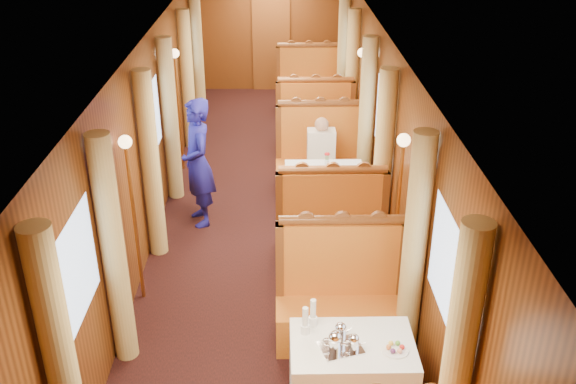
{
  "coord_description": "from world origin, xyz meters",
  "views": [
    {
      "loc": [
        0.13,
        -7.74,
        4.3
      ],
      "look_at": [
        0.24,
        -1.24,
        1.05
      ],
      "focal_mm": 40.0,
      "sensor_mm": 36.0,
      "label": 1
    }
  ],
  "objects_px": {
    "teapot_left": "(335,344)",
    "steward": "(198,163)",
    "table_far": "(311,110)",
    "teapot_back": "(340,334)",
    "banquette_far_fwd": "(314,127)",
    "rose_vase_mid": "(327,158)",
    "banquette_mid_fwd": "(330,230)",
    "table_near": "(351,378)",
    "tea_tray": "(341,348)",
    "banquette_far_aft": "(309,90)",
    "fruit_plate": "(395,349)",
    "banquette_near_aft": "(341,303)",
    "rose_vase_far": "(312,81)",
    "teapot_right": "(354,345)",
    "passenger": "(321,149)",
    "table_mid": "(324,195)",
    "banquette_mid_aft": "(320,162)"
  },
  "relations": [
    {
      "from": "banquette_near_aft",
      "to": "fruit_plate",
      "type": "xyz_separation_m",
      "value": [
        0.34,
        -1.11,
        0.35
      ]
    },
    {
      "from": "teapot_right",
      "to": "steward",
      "type": "distance_m",
      "value": 3.95
    },
    {
      "from": "banquette_near_aft",
      "to": "steward",
      "type": "distance_m",
      "value": 3.02
    },
    {
      "from": "teapot_right",
      "to": "rose_vase_mid",
      "type": "distance_m",
      "value": 3.6
    },
    {
      "from": "table_far",
      "to": "teapot_back",
      "type": "height_order",
      "value": "teapot_back"
    },
    {
      "from": "teapot_left",
      "to": "steward",
      "type": "distance_m",
      "value": 3.89
    },
    {
      "from": "banquette_near_aft",
      "to": "teapot_back",
      "type": "distance_m",
      "value": 1.05
    },
    {
      "from": "banquette_mid_aft",
      "to": "banquette_far_aft",
      "type": "bearing_deg",
      "value": 90.0
    },
    {
      "from": "banquette_mid_fwd",
      "to": "fruit_plate",
      "type": "bearing_deg",
      "value": -82.5
    },
    {
      "from": "teapot_back",
      "to": "steward",
      "type": "relative_size",
      "value": 0.09
    },
    {
      "from": "banquette_near_aft",
      "to": "passenger",
      "type": "bearing_deg",
      "value": 90.0
    },
    {
      "from": "banquette_far_fwd",
      "to": "teapot_left",
      "type": "distance_m",
      "value": 6.1
    },
    {
      "from": "steward",
      "to": "table_far",
      "type": "bearing_deg",
      "value": 134.64
    },
    {
      "from": "table_far",
      "to": "rose_vase_far",
      "type": "relative_size",
      "value": 2.92
    },
    {
      "from": "teapot_back",
      "to": "table_far",
      "type": "bearing_deg",
      "value": 73.52
    },
    {
      "from": "banquette_mid_fwd",
      "to": "fruit_plate",
      "type": "distance_m",
      "value": 2.62
    },
    {
      "from": "steward",
      "to": "teapot_left",
      "type": "bearing_deg",
      "value": 3.0
    },
    {
      "from": "banquette_mid_fwd",
      "to": "teapot_right",
      "type": "relative_size",
      "value": 8.61
    },
    {
      "from": "banquette_far_fwd",
      "to": "teapot_back",
      "type": "bearing_deg",
      "value": -91.0
    },
    {
      "from": "banquette_near_aft",
      "to": "teapot_left",
      "type": "height_order",
      "value": "banquette_near_aft"
    },
    {
      "from": "table_near",
      "to": "tea_tray",
      "type": "relative_size",
      "value": 3.09
    },
    {
      "from": "banquette_mid_fwd",
      "to": "fruit_plate",
      "type": "relative_size",
      "value": 5.96
    },
    {
      "from": "teapot_back",
      "to": "banquette_mid_fwd",
      "type": "bearing_deg",
      "value": 71.94
    },
    {
      "from": "table_far",
      "to": "teapot_back",
      "type": "bearing_deg",
      "value": -90.85
    },
    {
      "from": "banquette_mid_fwd",
      "to": "rose_vase_mid",
      "type": "distance_m",
      "value": 1.14
    },
    {
      "from": "banquette_near_aft",
      "to": "banquette_mid_aft",
      "type": "distance_m",
      "value": 3.5
    },
    {
      "from": "passenger",
      "to": "banquette_far_aft",
      "type": "bearing_deg",
      "value": 90.0
    },
    {
      "from": "banquette_far_aft",
      "to": "steward",
      "type": "height_order",
      "value": "steward"
    },
    {
      "from": "fruit_plate",
      "to": "passenger",
      "type": "bearing_deg",
      "value": 94.49
    },
    {
      "from": "table_near",
      "to": "fruit_plate",
      "type": "relative_size",
      "value": 4.67
    },
    {
      "from": "banquette_mid_fwd",
      "to": "steward",
      "type": "distance_m",
      "value": 2.0
    },
    {
      "from": "teapot_left",
      "to": "rose_vase_mid",
      "type": "bearing_deg",
      "value": 98.7
    },
    {
      "from": "table_mid",
      "to": "table_far",
      "type": "relative_size",
      "value": 1.0
    },
    {
      "from": "teapot_back",
      "to": "rose_vase_mid",
      "type": "relative_size",
      "value": 0.45
    },
    {
      "from": "banquette_near_aft",
      "to": "banquette_far_fwd",
      "type": "height_order",
      "value": "same"
    },
    {
      "from": "table_near",
      "to": "teapot_right",
      "type": "relative_size",
      "value": 6.75
    },
    {
      "from": "banquette_far_fwd",
      "to": "tea_tray",
      "type": "height_order",
      "value": "banquette_far_fwd"
    },
    {
      "from": "banquette_far_fwd",
      "to": "rose_vase_mid",
      "type": "bearing_deg",
      "value": -89.38
    },
    {
      "from": "rose_vase_mid",
      "to": "banquette_far_fwd",
      "type": "bearing_deg",
      "value": 90.62
    },
    {
      "from": "banquette_mid_fwd",
      "to": "table_far",
      "type": "distance_m",
      "value": 4.51
    },
    {
      "from": "steward",
      "to": "teapot_back",
      "type": "bearing_deg",
      "value": 4.67
    },
    {
      "from": "rose_vase_far",
      "to": "passenger",
      "type": "xyz_separation_m",
      "value": [
        -0.0,
        -2.76,
        -0.19
      ]
    },
    {
      "from": "banquette_mid_fwd",
      "to": "rose_vase_far",
      "type": "relative_size",
      "value": 3.72
    },
    {
      "from": "fruit_plate",
      "to": "banquette_far_aft",
      "type": "bearing_deg",
      "value": 92.4
    },
    {
      "from": "banquette_far_aft",
      "to": "rose_vase_mid",
      "type": "bearing_deg",
      "value": -89.66
    },
    {
      "from": "banquette_mid_fwd",
      "to": "steward",
      "type": "bearing_deg",
      "value": 149.12
    },
    {
      "from": "banquette_mid_fwd",
      "to": "banquette_far_aft",
      "type": "bearing_deg",
      "value": 90.0
    },
    {
      "from": "teapot_left",
      "to": "teapot_back",
      "type": "relative_size",
      "value": 1.13
    },
    {
      "from": "banquette_far_aft",
      "to": "fruit_plate",
      "type": "distance_m",
      "value": 8.12
    },
    {
      "from": "table_far",
      "to": "teapot_back",
      "type": "xyz_separation_m",
      "value": [
        -0.1,
        -6.95,
        0.44
      ]
    }
  ]
}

